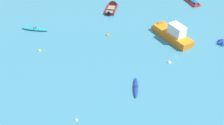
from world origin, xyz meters
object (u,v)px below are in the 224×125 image
object	(u,v)px
rowboat_maroon_far_right	(113,6)
mooring_buoy_trailing	(76,120)
rowboat_red_distant_center	(190,0)
motor_launch_orange_far_left	(171,32)
kayak_deep_blue_outer_right	(136,87)
mooring_buoy_midfield	(169,63)
kayak_turquoise_cluster_inner	(35,29)
mooring_buoy_outer_edge	(39,51)
mooring_buoy_central	(108,35)
rowboat_blue_near_right	(224,43)

from	to	relation	value
rowboat_maroon_far_right	mooring_buoy_trailing	distance (m)	22.42
rowboat_maroon_far_right	rowboat_red_distant_center	distance (m)	12.90
motor_launch_orange_far_left	rowboat_red_distant_center	distance (m)	11.89
kayak_deep_blue_outer_right	mooring_buoy_midfield	size ratio (longest dim) A/B	6.84
kayak_turquoise_cluster_inner	mooring_buoy_outer_edge	size ratio (longest dim) A/B	10.55
motor_launch_orange_far_left	kayak_turquoise_cluster_inner	size ratio (longest dim) A/B	1.86
rowboat_maroon_far_right	kayak_turquoise_cluster_inner	world-z (taller)	rowboat_maroon_far_right
kayak_deep_blue_outer_right	kayak_turquoise_cluster_inner	size ratio (longest dim) A/B	0.79
mooring_buoy_midfield	motor_launch_orange_far_left	bearing A→B (deg)	64.42
rowboat_red_distant_center	kayak_turquoise_cluster_inner	world-z (taller)	rowboat_red_distant_center
motor_launch_orange_far_left	mooring_buoy_central	distance (m)	8.26
rowboat_maroon_far_right	rowboat_red_distant_center	world-z (taller)	rowboat_maroon_far_right
motor_launch_orange_far_left	kayak_turquoise_cluster_inner	xyz separation A→B (m)	(-17.12, 6.22, -0.55)
rowboat_maroon_far_right	motor_launch_orange_far_left	distance (m)	11.42
mooring_buoy_central	mooring_buoy_trailing	distance (m)	14.21
rowboat_maroon_far_right	mooring_buoy_central	world-z (taller)	rowboat_maroon_far_right
rowboat_blue_near_right	mooring_buoy_outer_edge	size ratio (longest dim) A/B	10.45
mooring_buoy_midfield	kayak_turquoise_cluster_inner	bearing A→B (deg)	142.82
rowboat_maroon_far_right	kayak_deep_blue_outer_right	distance (m)	18.29
mooring_buoy_midfield	mooring_buoy_outer_edge	xyz separation A→B (m)	(-14.37, 6.16, 0.00)
rowboat_blue_near_right	kayak_turquoise_cluster_inner	size ratio (longest dim) A/B	0.99
rowboat_red_distant_center	mooring_buoy_outer_edge	distance (m)	25.69
kayak_deep_blue_outer_right	mooring_buoy_midfield	xyz separation A→B (m)	(5.10, 2.98, -0.13)
motor_launch_orange_far_left	rowboat_blue_near_right	bearing A→B (deg)	-28.24
rowboat_red_distant_center	mooring_buoy_midfield	world-z (taller)	rowboat_red_distant_center
mooring_buoy_outer_edge	mooring_buoy_central	bearing A→B (deg)	7.88
motor_launch_orange_far_left	kayak_deep_blue_outer_right	bearing A→B (deg)	-133.24
rowboat_maroon_far_right	motor_launch_orange_far_left	size ratio (longest dim) A/B	0.61
rowboat_maroon_far_right	rowboat_red_distant_center	xyz separation A→B (m)	(12.85, -1.17, 0.09)
rowboat_maroon_far_right	mooring_buoy_midfield	world-z (taller)	rowboat_maroon_far_right
mooring_buoy_central	mooring_buoy_outer_edge	xyz separation A→B (m)	(-8.88, -1.23, 0.00)
kayak_turquoise_cluster_inner	mooring_buoy_trailing	distance (m)	16.96
rowboat_blue_near_right	kayak_deep_blue_outer_right	world-z (taller)	rowboat_blue_near_right
mooring_buoy_central	kayak_turquoise_cluster_inner	bearing A→B (deg)	157.67
kayak_turquoise_cluster_inner	mooring_buoy_central	world-z (taller)	kayak_turquoise_cluster_inner
kayak_turquoise_cluster_inner	kayak_deep_blue_outer_right	bearing A→B (deg)	-55.74
rowboat_maroon_far_right	rowboat_red_distant_center	bearing A→B (deg)	-5.18
mooring_buoy_central	rowboat_red_distant_center	bearing A→B (deg)	22.95
kayak_turquoise_cluster_inner	mooring_buoy_outer_edge	bearing A→B (deg)	-85.70
rowboat_red_distant_center	kayak_turquoise_cluster_inner	bearing A→B (deg)	-173.57
kayak_deep_blue_outer_right	rowboat_red_distant_center	bearing A→B (deg)	48.16
rowboat_red_distant_center	mooring_buoy_midfield	distance (m)	17.25
rowboat_maroon_far_right	kayak_turquoise_cluster_inner	bearing A→B (deg)	-161.70
motor_launch_orange_far_left	kayak_turquoise_cluster_inner	distance (m)	18.23
rowboat_red_distant_center	rowboat_blue_near_right	bearing A→B (deg)	-98.20
rowboat_blue_near_right	mooring_buoy_central	xyz separation A→B (m)	(-13.83, 5.63, -0.15)
mooring_buoy_midfield	rowboat_blue_near_right	bearing A→B (deg)	11.91
kayak_deep_blue_outer_right	kayak_turquoise_cluster_inner	xyz separation A→B (m)	(-9.65, 14.17, 0.04)
mooring_buoy_central	kayak_deep_blue_outer_right	bearing A→B (deg)	-87.82
rowboat_red_distant_center	mooring_buoy_trailing	world-z (taller)	rowboat_red_distant_center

